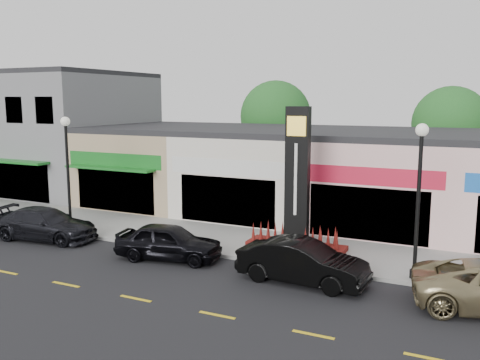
{
  "coord_description": "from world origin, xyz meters",
  "views": [
    {
      "loc": [
        9.81,
        -15.75,
        6.41
      ],
      "look_at": [
        0.44,
        4.0,
        2.95
      ],
      "focal_mm": 38.0,
      "sensor_mm": 36.0,
      "label": 1
    }
  ],
  "objects_px": {
    "lamp_east_near": "(419,186)",
    "car_dark_sedan": "(45,224)",
    "car_black_sedan": "(169,242)",
    "car_black_conv": "(303,262)",
    "lamp_west_near": "(67,162)",
    "pylon_sign": "(297,199)"
  },
  "relations": [
    {
      "from": "lamp_east_near",
      "to": "car_dark_sedan",
      "type": "relative_size",
      "value": 1.09
    },
    {
      "from": "car_black_sedan",
      "to": "car_black_conv",
      "type": "distance_m",
      "value": 5.75
    },
    {
      "from": "lamp_east_near",
      "to": "car_black_sedan",
      "type": "bearing_deg",
      "value": -170.68
    },
    {
      "from": "lamp_east_near",
      "to": "lamp_west_near",
      "type": "bearing_deg",
      "value": 180.0
    },
    {
      "from": "car_dark_sedan",
      "to": "car_black_conv",
      "type": "distance_m",
      "value": 12.57
    },
    {
      "from": "lamp_east_near",
      "to": "car_dark_sedan",
      "type": "xyz_separation_m",
      "value": [
        -16.13,
        -1.47,
        -2.75
      ]
    },
    {
      "from": "lamp_east_near",
      "to": "car_black_conv",
      "type": "height_order",
      "value": "lamp_east_near"
    },
    {
      "from": "lamp_east_near",
      "to": "car_black_sedan",
      "type": "height_order",
      "value": "lamp_east_near"
    },
    {
      "from": "car_black_sedan",
      "to": "car_dark_sedan",
      "type": "bearing_deg",
      "value": 79.69
    },
    {
      "from": "pylon_sign",
      "to": "lamp_west_near",
      "type": "bearing_deg",
      "value": -171.23
    },
    {
      "from": "lamp_west_near",
      "to": "pylon_sign",
      "type": "bearing_deg",
      "value": 8.77
    },
    {
      "from": "car_dark_sedan",
      "to": "car_black_conv",
      "type": "bearing_deg",
      "value": -98.69
    },
    {
      "from": "lamp_east_near",
      "to": "pylon_sign",
      "type": "relative_size",
      "value": 0.91
    },
    {
      "from": "pylon_sign",
      "to": "car_black_conv",
      "type": "xyz_separation_m",
      "value": [
        1.43,
        -3.47,
        -1.51
      ]
    },
    {
      "from": "car_black_conv",
      "to": "lamp_west_near",
      "type": "bearing_deg",
      "value": 85.3
    },
    {
      "from": "pylon_sign",
      "to": "lamp_east_near",
      "type": "bearing_deg",
      "value": -18.75
    },
    {
      "from": "pylon_sign",
      "to": "car_black_sedan",
      "type": "xyz_separation_m",
      "value": [
        -4.31,
        -3.22,
        -1.54
      ]
    },
    {
      "from": "lamp_west_near",
      "to": "car_dark_sedan",
      "type": "relative_size",
      "value": 1.09
    },
    {
      "from": "car_dark_sedan",
      "to": "car_black_sedan",
      "type": "relative_size",
      "value": 1.16
    },
    {
      "from": "lamp_west_near",
      "to": "car_black_conv",
      "type": "distance_m",
      "value": 12.85
    },
    {
      "from": "car_dark_sedan",
      "to": "lamp_west_near",
      "type": "bearing_deg",
      "value": -12.47
    },
    {
      "from": "lamp_west_near",
      "to": "lamp_east_near",
      "type": "height_order",
      "value": "same"
    }
  ]
}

